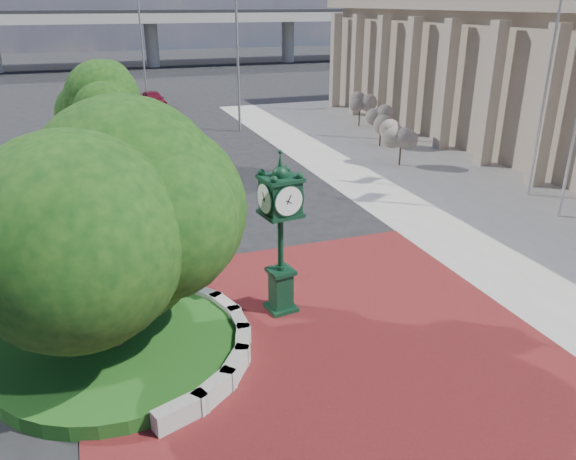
% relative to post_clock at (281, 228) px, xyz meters
% --- Properties ---
extents(ground, '(200.00, 200.00, 0.00)m').
position_rel_post_clock_xyz_m(ground, '(0.30, -0.78, -2.62)').
color(ground, black).
rests_on(ground, ground).
extents(plaza, '(12.00, 12.00, 0.04)m').
position_rel_post_clock_xyz_m(plaza, '(0.30, -1.78, -2.60)').
color(plaza, maroon).
rests_on(plaza, ground).
extents(sidewalk, '(20.00, 50.00, 0.04)m').
position_rel_post_clock_xyz_m(sidewalk, '(16.30, 9.22, -2.60)').
color(sidewalk, '#9E9B93').
rests_on(sidewalk, ground).
extents(planter_wall, '(2.96, 6.77, 0.54)m').
position_rel_post_clock_xyz_m(planter_wall, '(-2.41, -0.78, -2.35)').
color(planter_wall, '#9E9B93').
rests_on(planter_wall, ground).
extents(grass_bed, '(6.10, 6.10, 0.40)m').
position_rel_post_clock_xyz_m(grass_bed, '(-4.70, -0.78, -2.42)').
color(grass_bed, '#144815').
rests_on(grass_bed, ground).
extents(overpass, '(90.00, 12.00, 7.50)m').
position_rel_post_clock_xyz_m(overpass, '(0.08, 69.22, 3.92)').
color(overpass, '#9E9B93').
rests_on(overpass, ground).
extents(tree_planter, '(5.20, 5.20, 6.33)m').
position_rel_post_clock_xyz_m(tree_planter, '(-4.70, -0.78, 1.11)').
color(tree_planter, '#38281C').
rests_on(tree_planter, ground).
extents(tree_street, '(4.40, 4.40, 5.45)m').
position_rel_post_clock_xyz_m(tree_street, '(-3.70, 17.22, 0.62)').
color(tree_street, '#38281C').
rests_on(tree_street, ground).
extents(post_clock, '(1.11, 1.11, 4.77)m').
position_rel_post_clock_xyz_m(post_clock, '(0.00, 0.00, 0.00)').
color(post_clock, black).
rests_on(post_clock, ground).
extents(parked_car, '(2.16, 4.19, 1.36)m').
position_rel_post_clock_xyz_m(parked_car, '(1.01, 36.20, -1.94)').
color(parked_car, '#5D0D1D').
rests_on(parked_car, ground).
extents(flagpole_b, '(1.49, 0.64, 9.97)m').
position_rel_post_clock_xyz_m(flagpole_b, '(14.44, 6.04, 2.49)').
color(flagpole_b, silver).
rests_on(flagpole_b, ground).
extents(street_lamp_near, '(2.13, 0.54, 9.53)m').
position_rel_post_clock_xyz_m(street_lamp_near, '(5.65, 24.24, 2.97)').
color(street_lamp_near, slate).
rests_on(street_lamp_near, ground).
extents(street_lamp_far, '(2.05, 0.51, 9.17)m').
position_rel_post_clock_xyz_m(street_lamp_far, '(1.00, 38.85, 2.76)').
color(street_lamp_far, slate).
rests_on(street_lamp_far, ground).
extents(shrub_near, '(1.20, 1.20, 2.20)m').
position_rel_post_clock_xyz_m(shrub_near, '(11.39, 12.65, -1.03)').
color(shrub_near, '#38281C').
rests_on(shrub_near, ground).
extents(shrub_mid, '(1.20, 1.20, 2.20)m').
position_rel_post_clock_xyz_m(shrub_mid, '(12.53, 17.00, -1.03)').
color(shrub_mid, '#38281C').
rests_on(shrub_mid, ground).
extents(shrub_far, '(1.20, 1.20, 2.20)m').
position_rel_post_clock_xyz_m(shrub_far, '(14.05, 22.96, -1.03)').
color(shrub_far, '#38281C').
rests_on(shrub_far, ground).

